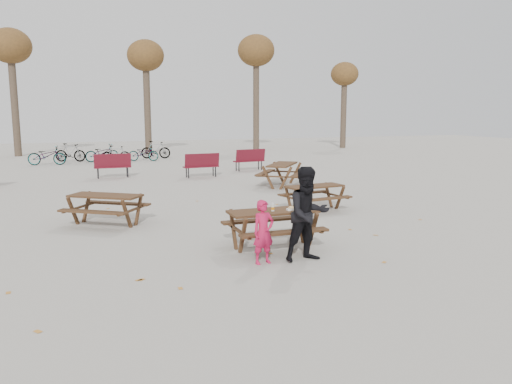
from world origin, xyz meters
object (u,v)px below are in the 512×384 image
object	(u,v)px
food_tray	(291,210)
picnic_table_far	(282,175)
picnic_table_east	(314,198)
child	(263,232)
main_picnic_table	(273,219)
picnic_table_north	(106,210)
adult	(308,214)
soda_bottle	(273,208)

from	to	relation	value
food_tray	picnic_table_far	xyz separation A→B (m)	(3.21, 7.97, -0.37)
picnic_table_far	picnic_table_east	bearing A→B (deg)	-155.34
food_tray	child	bearing A→B (deg)	-138.37
main_picnic_table	picnic_table_north	world-z (taller)	main_picnic_table
picnic_table_far	adult	bearing A→B (deg)	-163.64
soda_bottle	picnic_table_east	bearing A→B (deg)	51.83
soda_bottle	picnic_table_north	bearing A→B (deg)	131.37
food_tray	picnic_table_north	world-z (taller)	food_tray
picnic_table_east	picnic_table_north	distance (m)	5.64
adult	soda_bottle	bearing A→B (deg)	103.57
soda_bottle	picnic_table_far	xyz separation A→B (m)	(3.59, 7.92, -0.43)
main_picnic_table	adult	size ratio (longest dim) A/B	1.02
food_tray	picnic_table_north	distance (m)	4.89
child	picnic_table_far	xyz separation A→B (m)	(4.12, 8.79, -0.17)
soda_bottle	picnic_table_far	distance (m)	8.71
food_tray	picnic_table_east	distance (m)	4.08
adult	picnic_table_north	distance (m)	5.55
food_tray	picnic_table_far	size ratio (longest dim) A/B	0.09
picnic_table_east	picnic_table_far	world-z (taller)	picnic_table_far
child	food_tray	bearing A→B (deg)	31.29
soda_bottle	picnic_table_far	world-z (taller)	soda_bottle
child	adult	world-z (taller)	adult
main_picnic_table	soda_bottle	distance (m)	0.28
main_picnic_table	picnic_table_far	xyz separation A→B (m)	(3.55, 7.84, -0.16)
picnic_table_north	picnic_table_far	world-z (taller)	picnic_table_far
adult	food_tray	bearing A→B (deg)	81.40
adult	picnic_table_far	world-z (taller)	adult
child	picnic_table_east	world-z (taller)	child
child	picnic_table_east	bearing A→B (deg)	42.76
main_picnic_table	food_tray	bearing A→B (deg)	-21.23
soda_bottle	child	distance (m)	1.05
child	picnic_table_far	world-z (taller)	child
picnic_table_far	food_tray	bearing A→B (deg)	-165.29
soda_bottle	child	bearing A→B (deg)	-121.60
food_tray	adult	world-z (taller)	adult
main_picnic_table	picnic_table_east	bearing A→B (deg)	51.55
picnic_table_north	picnic_table_far	size ratio (longest dim) A/B	0.89
child	adult	size ratio (longest dim) A/B	0.67
soda_bottle	food_tray	bearing A→B (deg)	-7.78
main_picnic_table	adult	bearing A→B (deg)	-75.85
adult	picnic_table_north	size ratio (longest dim) A/B	1.01
adult	picnic_table_north	xyz separation A→B (m)	(-3.33, 4.41, -0.51)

